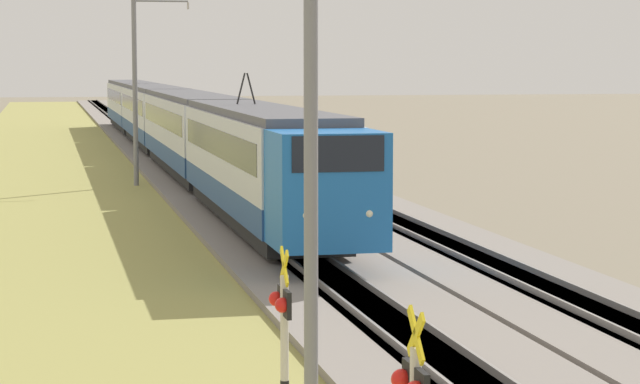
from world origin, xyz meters
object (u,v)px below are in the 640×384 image
(catenary_mast_near, at_px, (315,125))
(catenary_mast_mid, at_px, (136,82))
(passenger_train, at_px, (169,119))
(crossing_signal_aux, at_px, (283,341))

(catenary_mast_near, relative_size, catenary_mast_mid, 0.97)
(passenger_train, relative_size, catenary_mast_mid, 8.83)
(catenary_mast_near, bearing_deg, catenary_mast_mid, 0.00)
(catenary_mast_mid, bearing_deg, catenary_mast_near, -180.00)
(crossing_signal_aux, xyz_separation_m, catenary_mast_mid, (40.04, -1.00, 2.83))
(crossing_signal_aux, height_order, catenary_mast_mid, catenary_mast_mid)
(passenger_train, distance_m, crossing_signal_aux, 53.91)
(crossing_signal_aux, bearing_deg, catenary_mast_near, -110.57)
(passenger_train, distance_m, catenary_mast_mid, 14.20)
(crossing_signal_aux, bearing_deg, passenger_train, -94.03)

